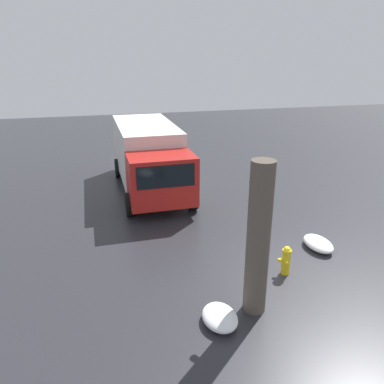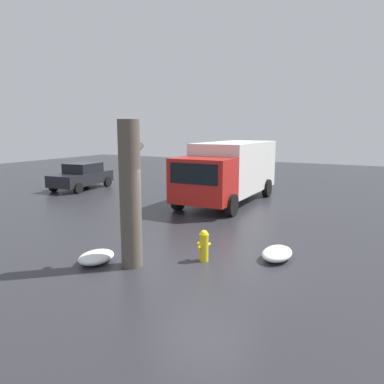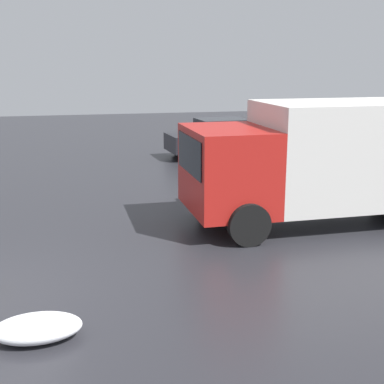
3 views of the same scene
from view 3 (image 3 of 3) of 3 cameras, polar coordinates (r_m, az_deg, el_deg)
delivery_truck at (r=13.06m, az=16.03°, el=3.73°), size 7.27×2.80×2.82m
parked_car at (r=21.24m, az=2.79°, el=5.80°), size 4.03×2.19×1.50m
snow_pile_by_hydrant at (r=7.85m, az=-16.18°, el=-13.76°), size 1.22×0.76×0.33m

